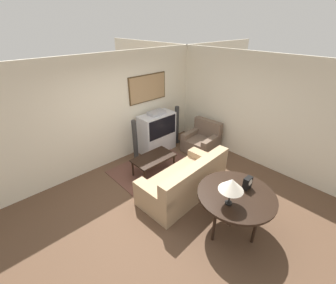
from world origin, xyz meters
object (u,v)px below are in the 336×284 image
Objects in this scene: table_lamp at (232,185)px; speaker_tower_right at (177,126)px; couch at (185,182)px; speaker_tower_left at (135,142)px; mantel_clock at (248,183)px; tv at (157,132)px; console_table at (236,197)px; coffee_table at (154,159)px; armchair at (202,141)px.

speaker_tower_right is (1.87, 3.02, -0.61)m from table_lamp.
couch is 1.81m from speaker_tower_left.
speaker_tower_left is at bearing -94.36° from couch.
mantel_clock is at bearing -0.11° from table_lamp.
table_lamp is 3.10m from speaker_tower_left.
tv reaches higher than speaker_tower_left.
couch is 8.96× the size of mantel_clock.
speaker_tower_left is (0.08, 2.99, -0.18)m from console_table.
speaker_tower_left is at bearing 93.23° from mantel_clock.
tv is 1.04× the size of speaker_tower_left.
couch is 1.04m from coffee_table.
armchair is 1.90m from speaker_tower_left.
console_table is at bearing 85.00° from couch.
console_table is (-0.06, -2.22, 0.32)m from coffee_table.
speaker_tower_right is (1.59, 2.99, -0.18)m from console_table.
tv is 2.00m from couch.
table_lamp is 2.16× the size of mantel_clock.
tv is 2.52× the size of table_lamp.
tv is 0.75m from speaker_tower_right.
table_lamp is (-1.12, -3.03, 0.59)m from tv.
console_table is 1.13× the size of speaker_tower_left.
console_table is at bearing -91.55° from speaker_tower_left.
coffee_table is (-0.78, -0.78, -0.16)m from tv.
coffee_table is 2.13× the size of table_lamp.
table_lamp is at bearing 179.89° from mantel_clock.
armchair is 0.80× the size of speaker_tower_right.
mantel_clock reaches higher than armchair.
mantel_clock is (0.54, -0.00, -0.26)m from table_lamp.
table_lamp reaches higher than mantel_clock.
speaker_tower_right is (0.75, -0.02, -0.02)m from tv.
couch is at bearing 75.01° from table_lamp.
table_lamp is 0.41× the size of speaker_tower_left.
armchair is at bearing -78.33° from speaker_tower_right.
armchair is at bearing -2.60° from coffee_table.
tv is at bearing 79.14° from mantel_clock.
speaker_tower_left reaches higher than coffee_table.
speaker_tower_right is (1.55, 1.80, 0.23)m from couch.
tv is 1.11m from coffee_table.
console_table is 2.99m from speaker_tower_left.
table_lamp is (-0.33, -1.22, 0.84)m from couch.
speaker_tower_right reaches higher than coffee_table.
armchair is 2.72m from mantel_clock.
speaker_tower_left is at bearing -121.74° from armchair.
couch is at bearing -91.29° from speaker_tower_left.
tv is 0.61× the size of couch.
speaker_tower_left is (0.02, 0.76, 0.14)m from coffee_table.
speaker_tower_right is at bearing 58.18° from table_lamp.
coffee_table is (-1.70, 0.08, 0.13)m from armchair.
couch reaches higher than coffee_table.
armchair is at bearing -26.62° from speaker_tower_left.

